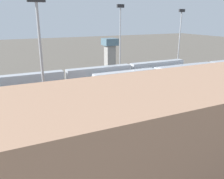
% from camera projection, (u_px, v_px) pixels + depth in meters
% --- Properties ---
extents(ground_plane, '(400.00, 400.00, 0.00)m').
position_uv_depth(ground_plane, '(122.00, 90.00, 71.67)').
color(ground_plane, '#60594F').
extents(track_bed_0, '(140.00, 2.80, 0.12)m').
position_uv_depth(track_bed_0, '(100.00, 77.00, 86.73)').
color(track_bed_0, '#3D3833').
rests_on(track_bed_0, ground_plane).
extents(track_bed_1, '(140.00, 2.80, 0.12)m').
position_uv_depth(track_bed_1, '(106.00, 81.00, 82.42)').
color(track_bed_1, '#3D3833').
rests_on(track_bed_1, ground_plane).
extents(track_bed_2, '(140.00, 2.80, 0.12)m').
position_uv_depth(track_bed_2, '(112.00, 84.00, 78.12)').
color(track_bed_2, '#3D3833').
rests_on(track_bed_2, ground_plane).
extents(track_bed_3, '(140.00, 2.80, 0.12)m').
position_uv_depth(track_bed_3, '(119.00, 88.00, 73.81)').
color(track_bed_3, '#4C443D').
rests_on(track_bed_3, ground_plane).
extents(track_bed_4, '(140.00, 2.80, 0.12)m').
position_uv_depth(track_bed_4, '(126.00, 92.00, 69.50)').
color(track_bed_4, '#3D3833').
rests_on(track_bed_4, ground_plane).
extents(track_bed_5, '(140.00, 2.80, 0.12)m').
position_uv_depth(track_bed_5, '(135.00, 97.00, 65.19)').
color(track_bed_5, '#3D3833').
rests_on(track_bed_5, ground_plane).
extents(track_bed_6, '(140.00, 2.80, 0.12)m').
position_uv_depth(track_bed_6, '(145.00, 103.00, 60.88)').
color(track_bed_6, '#4C443D').
rests_on(track_bed_6, ground_plane).
extents(track_bed_7, '(140.00, 2.80, 0.12)m').
position_uv_depth(track_bed_7, '(157.00, 110.00, 56.58)').
color(track_bed_7, '#3D3833').
rests_on(track_bed_7, ground_plane).
extents(train_on_track_1, '(95.60, 3.00, 5.00)m').
position_uv_depth(train_on_track_1, '(65.00, 78.00, 75.73)').
color(train_on_track_1, '#B7BABF').
rests_on(train_on_track_1, ground_plane).
extents(train_on_track_2, '(47.20, 3.06, 3.80)m').
position_uv_depth(train_on_track_2, '(155.00, 73.00, 84.64)').
color(train_on_track_2, silver).
rests_on(train_on_track_2, ground_plane).
extents(train_on_track_7, '(90.60, 3.00, 4.40)m').
position_uv_depth(train_on_track_7, '(106.00, 111.00, 50.50)').
color(train_on_track_7, maroon).
rests_on(train_on_track_7, ground_plane).
extents(train_on_track_3, '(47.20, 3.06, 5.00)m').
position_uv_depth(train_on_track_3, '(211.00, 69.00, 89.34)').
color(train_on_track_3, '#A8AAB2').
rests_on(train_on_track_3, ground_plane).
extents(train_on_track_6, '(10.00, 3.00, 5.00)m').
position_uv_depth(train_on_track_6, '(91.00, 104.00, 54.08)').
color(train_on_track_6, '#D85914').
rests_on(train_on_track_6, ground_plane).
extents(train_on_track_4, '(90.60, 3.06, 4.40)m').
position_uv_depth(train_on_track_4, '(126.00, 86.00, 68.79)').
color(train_on_track_4, '#1E6B9E').
rests_on(train_on_track_4, ground_plane).
extents(light_mast_0, '(2.80, 0.70, 25.89)m').
position_uv_depth(light_mast_0, '(120.00, 30.00, 88.16)').
color(light_mast_0, '#9EA0A5').
rests_on(light_mast_0, ground_plane).
extents(light_mast_1, '(2.80, 0.70, 24.84)m').
position_uv_depth(light_mast_1, '(41.00, 51.00, 39.04)').
color(light_mast_1, '#9EA0A5').
rests_on(light_mast_1, ground_plane).
extents(light_mast_2, '(2.80, 0.70, 24.60)m').
position_uv_depth(light_mast_2, '(180.00, 31.00, 100.00)').
color(light_mast_2, '#9EA0A5').
rests_on(light_mast_2, ground_plane).
extents(maintenance_shed, '(50.84, 14.97, 13.80)m').
position_uv_depth(maintenance_shed, '(186.00, 131.00, 31.30)').
color(maintenance_shed, tan).
rests_on(maintenance_shed, ground_plane).
extents(control_tower, '(6.00, 6.00, 12.42)m').
position_uv_depth(control_tower, '(110.00, 50.00, 104.89)').
color(control_tower, gray).
rests_on(control_tower, ground_plane).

